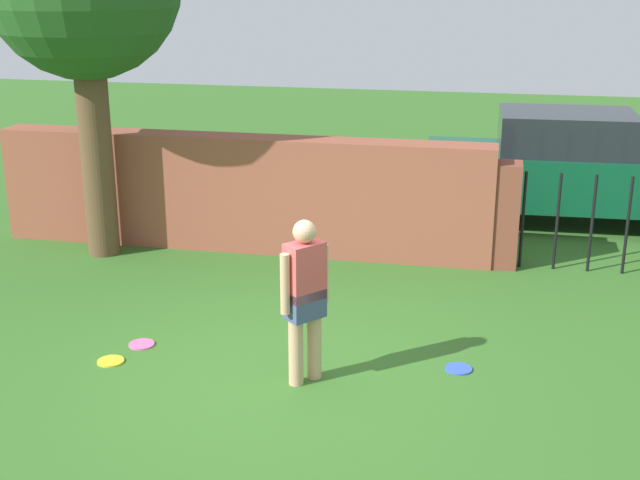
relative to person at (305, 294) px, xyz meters
name	(u,v)px	position (x,y,z in m)	size (l,w,h in m)	color
ground_plane	(280,377)	(-0.26, 0.02, -0.90)	(40.00, 40.00, 0.00)	#336623
brick_wall	(241,193)	(-1.76, 3.76, -0.09)	(6.94, 0.50, 1.61)	brown
person	(305,294)	(0.00, 0.00, 0.00)	(0.40, 0.43, 1.62)	tan
fence_gate	(610,221)	(3.17, 3.76, -0.20)	(3.16, 0.44, 1.40)	brown
car	(564,168)	(2.72, 6.03, -0.04)	(4.26, 2.04, 1.72)	#0C4C2D
frisbee_blue	(458,369)	(1.44, 0.53, -0.89)	(0.27, 0.27, 0.02)	blue
frisbee_pink	(142,344)	(-1.87, 0.43, -0.89)	(0.27, 0.27, 0.02)	pink
frisbee_yellow	(111,361)	(-2.02, -0.01, -0.89)	(0.27, 0.27, 0.02)	yellow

